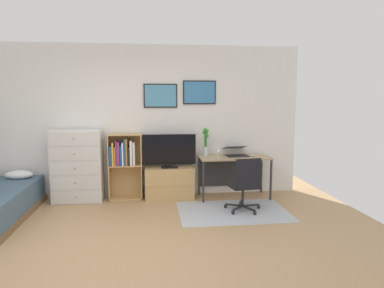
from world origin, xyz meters
TOP-DOWN VIEW (x-y plane):
  - ground_plane at (0.00, 0.00)m, footprint 7.20×7.20m
  - wall_back_with_posters at (0.01, 2.43)m, footprint 6.12×0.09m
  - area_rug at (1.62, 1.28)m, footprint 1.70×1.20m
  - dresser at (-0.89, 2.15)m, footprint 0.83×0.46m
  - bookshelf at (-0.11, 2.21)m, footprint 0.58×0.30m
  - tv_stand at (0.67, 2.17)m, footprint 0.86×0.41m
  - television at (0.67, 2.15)m, footprint 0.93×0.16m
  - desk at (1.82, 2.15)m, footprint 1.24×0.59m
  - office_chair at (1.80, 1.25)m, footprint 0.58×0.58m
  - laptop at (1.87, 2.17)m, footprint 0.43×0.45m
  - computer_mouse at (2.16, 2.04)m, footprint 0.06×0.10m
  - bamboo_vase at (1.33, 2.25)m, footprint 0.11×0.10m
  - wine_glass at (1.51, 1.99)m, footprint 0.07×0.07m

SIDE VIEW (x-z plane):
  - ground_plane at x=0.00m, z-range 0.00..0.00m
  - area_rug at x=1.62m, z-range 0.00..0.01m
  - tv_stand at x=0.67m, z-range 0.00..0.55m
  - office_chair at x=1.80m, z-range 0.03..0.89m
  - desk at x=1.82m, z-range 0.23..0.97m
  - dresser at x=-0.89m, z-range 0.00..1.23m
  - bookshelf at x=-0.11m, z-range 0.12..1.27m
  - computer_mouse at x=2.16m, z-range 0.74..0.77m
  - laptop at x=1.87m, z-range 0.72..0.89m
  - television at x=0.67m, z-range 0.55..1.14m
  - wine_glass at x=1.51m, z-range 0.78..0.96m
  - bamboo_vase at x=1.33m, z-range 0.76..1.26m
  - wall_back_with_posters at x=0.01m, z-range 0.01..2.71m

